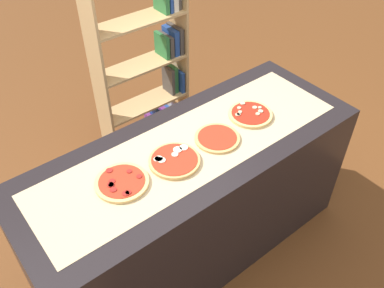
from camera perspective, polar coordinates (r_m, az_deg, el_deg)
The scene contains 8 objects.
ground_plane at distance 2.94m, azimuth 0.00°, elevation -13.66°, with size 12.00×12.00×0.00m, color brown.
counter at distance 2.58m, azimuth 0.00°, elevation -7.90°, with size 2.02×0.76×0.91m, color black.
parchment_paper at distance 2.25m, azimuth 0.00°, elevation -0.36°, with size 1.81×0.52×0.00m, color tan.
pizza_pepperoni_0 at distance 2.08m, azimuth -9.74°, elevation -5.21°, with size 0.27×0.27×0.02m.
pizza_mozzarella_1 at distance 2.16m, azimuth -2.47°, elevation -2.28°, with size 0.27×0.27×0.03m.
pizza_plain_2 at distance 2.29m, azimuth 3.51°, elevation 0.83°, with size 0.25×0.25×0.02m.
pizza_mushroom_3 at distance 2.48m, azimuth 8.08°, elevation 4.13°, with size 0.26×0.26×0.03m.
bookshelf at distance 3.37m, azimuth -5.50°, elevation 10.59°, with size 0.77×0.24×1.49m.
Camera 1 is at (-1.04, -1.31, 2.42)m, focal length 38.45 mm.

